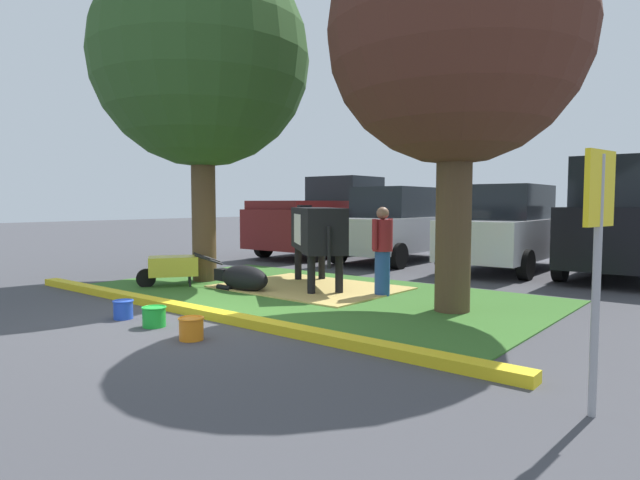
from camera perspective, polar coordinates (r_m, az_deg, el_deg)
name	(u,v)px	position (r m, az deg, el deg)	size (l,w,h in m)	color
ground_plane	(209,318)	(7.71, -11.70, -8.13)	(80.00, 80.00, 0.00)	#424247
grass_island	(310,293)	(9.52, -1.02, -5.66)	(8.08, 4.53, 0.02)	#386B28
curb_yellow	(201,312)	(7.86, -12.55, -7.46)	(9.28, 0.24, 0.12)	yellow
hay_bedding	(310,288)	(10.03, -1.09, -5.09)	(3.20, 2.40, 0.04)	tan
shade_tree_left	(201,59)	(11.49, -12.49, 18.23)	(4.30, 4.30, 6.63)	brown
shade_tree_right	(457,36)	(8.37, 14.32, 20.26)	(3.70, 3.70, 5.86)	#4C3823
cow_holstein	(316,230)	(10.17, -0.42, 1.12)	(2.61, 2.35, 1.55)	black
calf_lying	(243,278)	(9.81, -8.17, -4.07)	(1.30, 0.50, 0.48)	black
person_handler	(382,249)	(9.19, 6.65, -0.96)	(0.34, 0.53, 1.53)	#23478C
wheelbarrow	(172,267)	(10.64, -15.46, -2.74)	(1.22, 1.47, 0.63)	gold
parking_sign	(598,230)	(4.45, 27.47, 0.95)	(0.12, 0.44, 1.99)	#99999E
bucket_blue	(123,309)	(7.96, -20.19, -6.90)	(0.28, 0.28, 0.26)	blue
bucket_green	(154,316)	(7.34, -17.22, -7.74)	(0.32, 0.32, 0.27)	green
bucket_orange	(191,328)	(6.54, -13.52, -9.08)	(0.31, 0.31, 0.27)	orange
pickup_truck_maroon	(329,219)	(16.52, 0.97, 2.29)	(2.29, 5.43, 2.42)	maroon
sedan_silver	(396,226)	(14.73, 8.08, 1.54)	(2.08, 4.43, 2.02)	silver
hatchback_white	(507,229)	(13.49, 19.25, 1.13)	(2.08, 4.43, 2.02)	silver
suv_black	(628,218)	(13.19, 29.90, 2.00)	(2.18, 4.63, 2.52)	black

